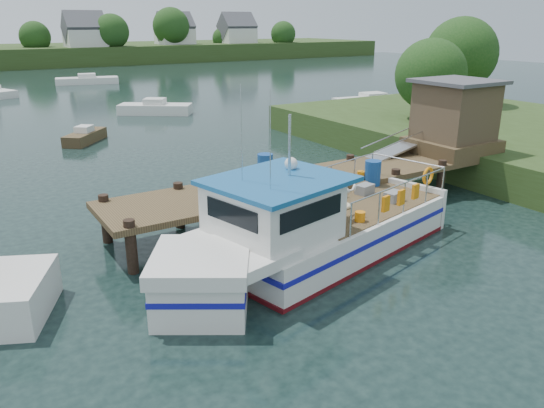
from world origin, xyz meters
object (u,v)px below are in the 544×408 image
moored_b (155,108)px  moored_c (373,101)px  dock (411,140)px  moored_rowboat (85,136)px  moored_far (87,80)px  lobster_boat (306,232)px

moored_b → moored_c: 18.08m
dock → moored_rowboat: size_ratio=4.99×
dock → moored_b: (-1.97, 24.40, -1.80)m
dock → moored_c: (15.29, 19.03, -1.85)m
moored_far → lobster_boat: bearing=-99.4°
moored_rowboat → moored_b: moored_b is taller
moored_c → moored_b: bearing=-179.0°
dock → moored_far: bearing=91.5°
dock → lobster_boat: size_ratio=1.50×
moored_rowboat → moored_b: size_ratio=0.60×
dock → moored_far: (-1.27, 48.44, -1.82)m
dock → moored_c: 24.48m
dock → moored_b: 24.55m
moored_b → moored_far: bearing=88.1°
moored_rowboat → moored_c: (24.28, 2.09, 0.03)m
lobster_boat → moored_rowboat: 20.35m
lobster_boat → moored_rowboat: lobster_boat is taller
moored_far → moored_b: bearing=-94.3°
moored_rowboat → moored_far: 32.44m
moored_c → dock: bearing=-110.5°
moored_far → moored_c: (16.56, -29.42, -0.03)m
moored_far → moored_b: 24.05m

